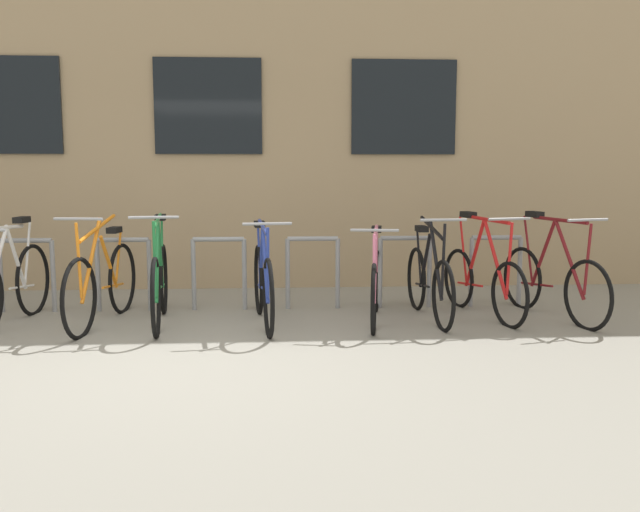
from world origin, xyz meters
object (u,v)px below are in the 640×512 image
(bicycle_pink, at_px, (375,284))
(bicycle_blue, at_px, (263,284))
(bicycle_white, at_px, (9,284))
(bicycle_black, at_px, (429,282))
(bicycle_orange, at_px, (102,283))
(bicycle_maroon, at_px, (553,280))
(bicycle_green, at_px, (160,282))
(bicycle_red, at_px, (482,279))

(bicycle_pink, height_order, bicycle_blue, bicycle_blue)
(bicycle_white, xyz_separation_m, bicycle_black, (4.09, 0.03, -0.02))
(bicycle_orange, relative_size, bicycle_maroon, 1.08)
(bicycle_white, bearing_deg, bicycle_green, -0.80)
(bicycle_green, xyz_separation_m, bicycle_black, (2.66, 0.05, -0.03))
(bicycle_pink, xyz_separation_m, bicycle_orange, (-2.66, 0.04, 0.03))
(bicycle_blue, xyz_separation_m, bicycle_black, (1.66, 0.13, -0.02))
(bicycle_red, height_order, bicycle_maroon, bicycle_maroon)
(bicycle_pink, bearing_deg, bicycle_black, 6.89)
(bicycle_red, height_order, bicycle_black, bicycle_red)
(bicycle_pink, distance_m, bicycle_green, 2.11)
(bicycle_white, distance_m, bicycle_maroon, 5.35)
(bicycle_red, bearing_deg, bicycle_white, -178.42)
(bicycle_blue, bearing_deg, bicycle_green, 175.68)
(bicycle_orange, height_order, bicycle_maroon, bicycle_orange)
(bicycle_pink, bearing_deg, bicycle_white, 179.40)
(bicycle_pink, distance_m, bicycle_blue, 1.11)
(bicycle_pink, xyz_separation_m, bicycle_green, (-2.11, 0.02, 0.04))
(bicycle_blue, distance_m, bicycle_orange, 1.56)
(bicycle_white, relative_size, bicycle_maroon, 1.04)
(bicycle_white, bearing_deg, bicycle_blue, -2.26)
(bicycle_white, distance_m, bicycle_orange, 0.88)
(bicycle_maroon, xyz_separation_m, bicycle_black, (-1.26, 0.03, -0.01))
(bicycle_orange, bearing_deg, bicycle_blue, -3.68)
(bicycle_red, relative_size, bicycle_white, 0.94)
(bicycle_blue, xyz_separation_m, bicycle_maroon, (2.91, 0.09, -0.01))
(bicycle_maroon, height_order, bicycle_black, bicycle_maroon)
(bicycle_red, bearing_deg, bicycle_maroon, -10.93)
(bicycle_white, height_order, bicycle_blue, bicycle_blue)
(bicycle_maroon, bearing_deg, bicycle_blue, -178.17)
(bicycle_pink, height_order, bicycle_green, bicycle_green)
(bicycle_blue, bearing_deg, bicycle_red, 5.75)
(bicycle_white, relative_size, bicycle_orange, 0.96)
(bicycle_green, distance_m, bicycle_blue, 1.01)
(bicycle_red, xyz_separation_m, bicycle_white, (-4.66, -0.13, 0.02))
(bicycle_green, bearing_deg, bicycle_black, 1.08)
(bicycle_white, bearing_deg, bicycle_red, 1.58)
(bicycle_pink, relative_size, bicycle_white, 0.95)
(bicycle_pink, distance_m, bicycle_orange, 2.66)
(bicycle_pink, bearing_deg, bicycle_maroon, 1.08)
(bicycle_orange, distance_m, bicycle_maroon, 4.47)
(bicycle_red, distance_m, bicycle_maroon, 0.69)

